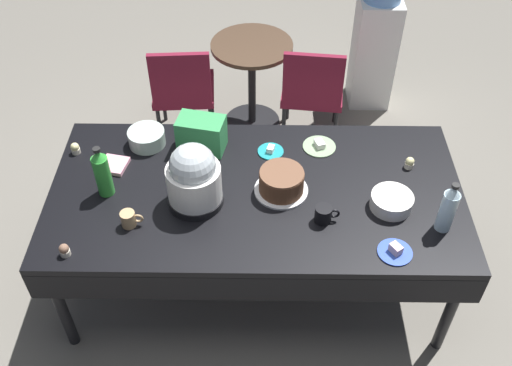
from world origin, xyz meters
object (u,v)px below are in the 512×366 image
potluck_table (256,198)px  slow_cooker (194,178)px  soda_bottle_water (448,208)px  frosted_layer_cake (281,182)px  dessert_plate_sage (319,146)px  dessert_plate_teal (271,151)px  cupcake_mint (75,148)px  cupcake_cocoa (410,163)px  soda_carton (201,134)px  ceramic_snack_bowl (392,201)px  glass_salad_bowl (147,138)px  dessert_plate_cobalt (395,251)px  coffee_mug_black (324,214)px  soda_bottle_lime_soda (102,173)px  cupcake_rose (64,250)px  maroon_chair_left (183,88)px  water_cooler (376,37)px  coffee_mug_tan (129,219)px  round_cafe_table (252,70)px  maroon_chair_right (313,89)px

potluck_table → slow_cooker: size_ratio=5.99×
soda_bottle_water → potluck_table: bearing=164.8°
frosted_layer_cake → dessert_plate_sage: (0.23, 0.36, -0.06)m
dessert_plate_teal → cupcake_mint: cupcake_mint is taller
cupcake_cocoa → soda_carton: bearing=172.4°
dessert_plate_teal → ceramic_snack_bowl: bearing=-34.2°
glass_salad_bowl → cupcake_mint: glass_salad_bowl is taller
dessert_plate_sage → dessert_plate_cobalt: dessert_plate_cobalt is taller
ceramic_snack_bowl → coffee_mug_black: size_ratio=1.72×
soda_bottle_lime_soda → soda_carton: 0.60m
cupcake_rose → maroon_chair_left: size_ratio=0.08×
soda_carton → water_cooler: bearing=62.6°
ceramic_snack_bowl → cupcake_mint: size_ratio=3.23×
soda_bottle_lime_soda → cupcake_rose: bearing=-105.3°
cupcake_cocoa → slow_cooker: bearing=-166.6°
soda_carton → coffee_mug_tan: bearing=-106.4°
coffee_mug_black → soda_carton: soda_carton is taller
slow_cooker → coffee_mug_black: 0.68m
dessert_plate_teal → round_cafe_table: dessert_plate_teal is taller
soda_bottle_lime_soda → coffee_mug_black: bearing=-9.3°
dessert_plate_sage → maroon_chair_left: maroon_chair_left is taller
slow_cooker → cupcake_cocoa: bearing=13.4°
coffee_mug_tan → soda_carton: (0.32, 0.60, 0.06)m
cupcake_mint → soda_bottle_water: bearing=-15.4°
cupcake_cocoa → maroon_chair_left: 1.80m
glass_salad_bowl → cupcake_rose: glass_salad_bowl is taller
coffee_mug_tan → coffee_mug_black: bearing=2.5°
ceramic_snack_bowl → soda_bottle_water: size_ratio=0.73×
cupcake_cocoa → coffee_mug_black: coffee_mug_black is taller
maroon_chair_right → round_cafe_table: bearing=153.0°
ceramic_snack_bowl → coffee_mug_tan: size_ratio=1.92×
frosted_layer_cake → dessert_plate_cobalt: 0.68m
ceramic_snack_bowl → dessert_plate_cobalt: size_ratio=1.29×
soda_carton → cupcake_rose: bearing=-115.3°
dessert_plate_sage → coffee_mug_black: (-0.02, -0.56, 0.04)m
dessert_plate_teal → soda_carton: bearing=174.8°
dessert_plate_cobalt → coffee_mug_black: size_ratio=1.34×
glass_salad_bowl → coffee_mug_tan: 0.62m
round_cafe_table → water_cooler: water_cooler is taller
soda_bottle_water → coffee_mug_black: bearing=176.1°
cupcake_rose → soda_carton: soda_carton is taller
dessert_plate_teal → soda_bottle_lime_soda: 0.94m
maroon_chair_right → cupcake_rose: bearing=-126.7°
dessert_plate_sage → soda_carton: (-0.67, -0.01, 0.09)m
coffee_mug_tan → dessert_plate_cobalt: bearing=-7.1°
frosted_layer_cake → dessert_plate_sage: 0.43m
dessert_plate_teal → cupcake_rose: 1.24m
cupcake_mint → frosted_layer_cake: bearing=-14.1°
water_cooler → slow_cooker: bearing=-122.2°
soda_carton → slow_cooker: bearing=-78.4°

